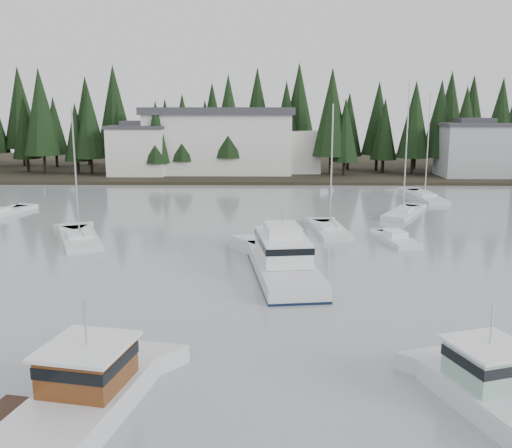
{
  "coord_description": "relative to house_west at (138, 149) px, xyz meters",
  "views": [
    {
      "loc": [
        2.63,
        -14.32,
        11.59
      ],
      "look_at": [
        1.99,
        29.52,
        2.5
      ],
      "focal_mm": 40.0,
      "sensor_mm": 36.0,
      "label": 1
    }
  ],
  "objects": [
    {
      "name": "lobster_boat_brown",
      "position": [
        13.42,
        -74.49,
        -4.08
      ],
      "size": [
        6.48,
        10.72,
        5.07
      ],
      "rotation": [
        0.0,
        0.0,
        1.38
      ],
      "color": "silver",
      "rests_on": "ground"
    },
    {
      "name": "cabin_cruiser_center",
      "position": [
        21.97,
        -54.84,
        -3.85
      ],
      "size": [
        5.44,
        12.88,
        5.37
      ],
      "rotation": [
        0.0,
        0.0,
        1.7
      ],
      "color": "silver",
      "rests_on": "ground"
    },
    {
      "name": "sailboat_0",
      "position": [
        4.48,
        -44.99,
        -4.6
      ],
      "size": [
        6.47,
        9.91,
        11.98
      ],
      "rotation": [
        0.0,
        0.0,
        1.98
      ],
      "color": "silver",
      "rests_on": "ground"
    },
    {
      "name": "sailboat_7",
      "position": [
        26.76,
        -41.33,
        -4.58
      ],
      "size": [
        3.45,
        8.28,
        12.34
      ],
      "rotation": [
        0.0,
        0.0,
        1.66
      ],
      "color": "silver",
      "rests_on": "ground"
    },
    {
      "name": "house_west",
      "position": [
        0.0,
        0.0,
        0.0
      ],
      "size": [
        9.54,
        7.42,
        8.75
      ],
      "color": "silver",
      "rests_on": "ground"
    },
    {
      "name": "sailboat_1",
      "position": [
        41.18,
        -20.98,
        -4.59
      ],
      "size": [
        3.44,
        10.96,
        13.86
      ],
      "rotation": [
        0.0,
        0.0,
        1.64
      ],
      "color": "silver",
      "rests_on": "ground"
    },
    {
      "name": "house_east_a",
      "position": [
        54.0,
        -1.0,
        0.25
      ],
      "size": [
        10.6,
        8.48,
        9.25
      ],
      "color": "#999EA0",
      "rests_on": "ground"
    },
    {
      "name": "lobster_boat_teal",
      "position": [
        29.87,
        -73.59,
        -4.09
      ],
      "size": [
        5.52,
        9.09,
        4.77
      ],
      "rotation": [
        0.0,
        0.0,
        1.89
      ],
      "color": "silver",
      "rests_on": "ground"
    },
    {
      "name": "harbor_inn",
      "position": [
        15.04,
        3.34,
        1.12
      ],
      "size": [
        29.5,
        11.5,
        10.9
      ],
      "color": "silver",
      "rests_on": "ground"
    },
    {
      "name": "sailboat_8",
      "position": [
        35.7,
        -32.34,
        -4.56
      ],
      "size": [
        6.24,
        8.77,
        14.88
      ],
      "rotation": [
        0.0,
        0.0,
        1.08
      ],
      "color": "silver",
      "rests_on": "ground"
    },
    {
      "name": "runabout_1",
      "position": [
        32.01,
        -45.01,
        -4.52
      ],
      "size": [
        3.45,
        6.3,
        1.42
      ],
      "rotation": [
        0.0,
        0.0,
        1.79
      ],
      "color": "silver",
      "rests_on": "ground"
    },
    {
      "name": "conifer_treeline",
      "position": [
        18.0,
        7.0,
        -4.65
      ],
      "size": [
        200.0,
        22.0,
        20.0
      ],
      "primitive_type": null,
      "color": "black",
      "rests_on": "ground"
    },
    {
      "name": "far_shore_land",
      "position": [
        18.0,
        18.0,
        -4.65
      ],
      "size": [
        240.0,
        54.0,
        1.0
      ],
      "primitive_type": "cube",
      "color": "black",
      "rests_on": "ground"
    },
    {
      "name": "mooring_buoy_dark",
      "position": [
        29.4,
        -69.95,
        -4.65
      ],
      "size": [
        0.39,
        0.39,
        0.39
      ],
      "primitive_type": "sphere",
      "color": "black",
      "rests_on": "ground"
    }
  ]
}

